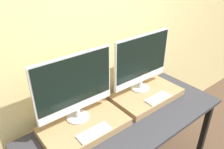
{
  "coord_description": "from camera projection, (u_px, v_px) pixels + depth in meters",
  "views": [
    {
      "loc": [
        -1.03,
        -0.7,
        2.03
      ],
      "look_at": [
        0.0,
        0.59,
        1.13
      ],
      "focal_mm": 35.0,
      "sensor_mm": 36.0,
      "label": 1
    }
  ],
  "objects": [
    {
      "name": "wall_back",
      "position": [
        97.0,
        49.0,
        1.94
      ],
      "size": [
        8.0,
        0.04,
        2.6
      ],
      "color": "#DBC684",
      "rests_on": "ground_plane"
    },
    {
      "name": "workbench",
      "position": [
        128.0,
        126.0,
        1.92
      ],
      "size": [
        1.82,
        0.73,
        0.79
      ],
      "color": "#2D2D33",
      "rests_on": "ground_plane"
    },
    {
      "name": "wooden_riser_left",
      "position": [
        84.0,
        126.0,
        1.76
      ],
      "size": [
        0.68,
        0.4,
        0.06
      ],
      "color": "#99754C",
      "rests_on": "workbench"
    },
    {
      "name": "monitor_left",
      "position": [
        75.0,
        86.0,
        1.66
      ],
      "size": [
        0.66,
        0.19,
        0.56
      ],
      "color": "silver",
      "rests_on": "wooden_riser_left"
    },
    {
      "name": "keyboard_left",
      "position": [
        94.0,
        132.0,
        1.64
      ],
      "size": [
        0.26,
        0.1,
        0.01
      ],
      "color": "silver",
      "rests_on": "wooden_riser_left"
    },
    {
      "name": "wooden_riser_right",
      "position": [
        147.0,
        95.0,
        2.16
      ],
      "size": [
        0.68,
        0.4,
        0.06
      ],
      "color": "#99754C",
      "rests_on": "workbench"
    },
    {
      "name": "monitor_right",
      "position": [
        142.0,
        61.0,
        2.06
      ],
      "size": [
        0.66,
        0.19,
        0.56
      ],
      "color": "silver",
      "rests_on": "wooden_riser_right"
    },
    {
      "name": "keyboard_right",
      "position": [
        158.0,
        98.0,
        2.04
      ],
      "size": [
        0.26,
        0.1,
        0.01
      ],
      "color": "silver",
      "rests_on": "wooden_riser_right"
    }
  ]
}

